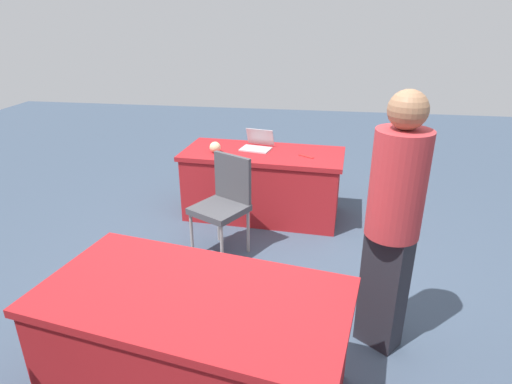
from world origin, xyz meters
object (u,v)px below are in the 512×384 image
object	(u,v)px
person_presenter	(394,215)
laptop_silver	(257,145)
table_mid_right	(196,346)
table_foreground	(263,184)
yarn_ball	(215,147)
scissors_red	(306,156)
chair_near_front	(224,200)

from	to	relation	value
person_presenter	laptop_silver	distance (m)	2.37
table_mid_right	laptop_silver	world-z (taller)	laptop_silver
table_mid_right	laptop_silver	size ratio (longest dim) A/B	5.01
table_foreground	person_presenter	bearing A→B (deg)	119.46
table_mid_right	laptop_silver	xyz separation A→B (m)	(0.05, -2.70, 0.41)
person_presenter	yarn_ball	xyz separation A→B (m)	(1.61, -1.84, -0.19)
scissors_red	table_foreground	bearing A→B (deg)	-158.51
chair_near_front	yarn_ball	xyz separation A→B (m)	(0.26, -0.77, 0.27)
table_foreground	scissors_red	distance (m)	0.62
table_mid_right	scissors_red	bearing A→B (deg)	-101.48
chair_near_front	laptop_silver	world-z (taller)	laptop_silver
table_mid_right	scissors_red	world-z (taller)	scissors_red
table_foreground	scissors_red	world-z (taller)	scissors_red
table_foreground	yarn_ball	xyz separation A→B (m)	(0.51, 0.11, 0.43)
table_mid_right	yarn_ball	bearing A→B (deg)	-79.16
scissors_red	laptop_silver	bearing A→B (deg)	-166.87
table_foreground	yarn_ball	size ratio (longest dim) A/B	14.97
laptop_silver	yarn_ball	bearing A→B (deg)	38.12
table_foreground	person_presenter	xyz separation A→B (m)	(-1.10, 1.94, 0.62)
person_presenter	yarn_ball	distance (m)	2.45
chair_near_front	person_presenter	distance (m)	1.77
table_mid_right	chair_near_front	distance (m)	1.74
laptop_silver	scissors_red	bearing A→B (deg)	171.59
table_mid_right	person_presenter	xyz separation A→B (m)	(-1.13, -0.65, 0.62)
table_foreground	laptop_silver	size ratio (longest dim) A/B	4.87
person_presenter	laptop_silver	xyz separation A→B (m)	(1.18, -2.05, -0.21)
table_foreground	table_mid_right	xyz separation A→B (m)	(0.03, 2.59, 0.00)
chair_near_front	scissors_red	size ratio (longest dim) A/B	5.29
laptop_silver	scissors_red	distance (m)	0.59
laptop_silver	chair_near_front	bearing A→B (deg)	92.27
table_foreground	laptop_silver	world-z (taller)	laptop_silver
chair_near_front	laptop_silver	bearing A→B (deg)	-70.84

